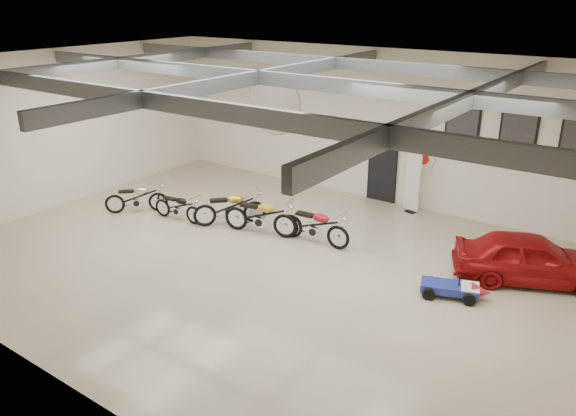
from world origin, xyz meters
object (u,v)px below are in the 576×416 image
Objects in this scene: motorcycle_gold at (230,207)px; motorcycle_red at (315,225)px; banner_stand at (413,183)px; motorcycle_silver at (136,197)px; motorcycle_black at (178,206)px; go_kart at (456,286)px; vintage_car at (531,258)px; motorcycle_yellow at (260,215)px.

motorcycle_red is at bearing -39.75° from motorcycle_gold.
banner_stand is 1.01× the size of motorcycle_silver.
motorcycle_black is at bearing -128.47° from banner_stand.
banner_stand is 0.91× the size of motorcycle_gold.
motorcycle_red is at bearing 152.77° from go_kart.
vintage_car is at bearing -20.86° from banner_stand.
go_kart is (4.29, -0.65, -0.27)m from motorcycle_red.
banner_stand is at bearing 105.98° from go_kart.
motorcycle_gold is 1.01× the size of motorcycle_red.
banner_stand reaches higher than motorcycle_yellow.
motorcycle_red is (5.93, 1.29, 0.05)m from motorcycle_silver.
vintage_car is (5.46, 1.14, 0.06)m from motorcycle_red.
motorcycle_silver is 1.59m from motorcycle_black.
motorcycle_red is (1.65, 0.36, -0.02)m from motorcycle_yellow.
motorcycle_black is at bearing -169.28° from motorcycle_red.
motorcycle_silver is 3.24m from motorcycle_gold.
motorcycle_red reaches higher than motorcycle_silver.
go_kart is at bearing -16.24° from motorcycle_yellow.
motorcycle_gold is 0.60× the size of vintage_car.
motorcycle_silver is at bearing -133.73° from banner_stand.
banner_stand is at bearing 33.58° from vintage_car.
motorcycle_silver is 11.65m from vintage_car.
motorcycle_silver is 0.87× the size of motorcycle_yellow.
go_kart is (7.12, -0.31, -0.27)m from motorcycle_gold.
motorcycle_red reaches higher than go_kart.
motorcycle_black is 1.11× the size of go_kart.
vintage_car reaches higher than go_kart.
motorcycle_silver is 6.07m from motorcycle_red.
motorcycle_red is 1.34× the size of go_kart.
motorcycle_yellow reaches higher than motorcycle_red.
banner_stand is at bearing -8.81° from motorcycle_silver.
motorcycle_yellow reaches higher than motorcycle_black.
motorcycle_red is 0.59× the size of vintage_car.
vintage_car is at bearing -1.52° from motorcycle_yellow.
motorcycle_gold is 1.34× the size of go_kart.
vintage_car reaches higher than motorcycle_silver.
banner_stand reaches higher than motorcycle_red.
banner_stand is 1.23× the size of go_kart.
motorcycle_gold is at bearing -175.43° from motorcycle_red.
go_kart is at bearing -10.90° from motorcycle_red.
motorcycle_red is (4.36, 1.01, 0.10)m from motorcycle_black.
motorcycle_black is 10.06m from vintage_car.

